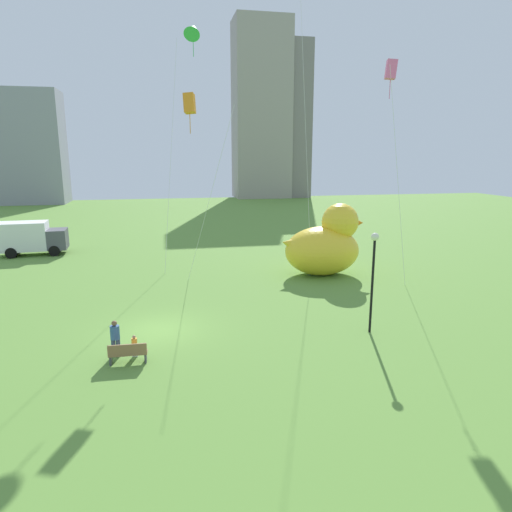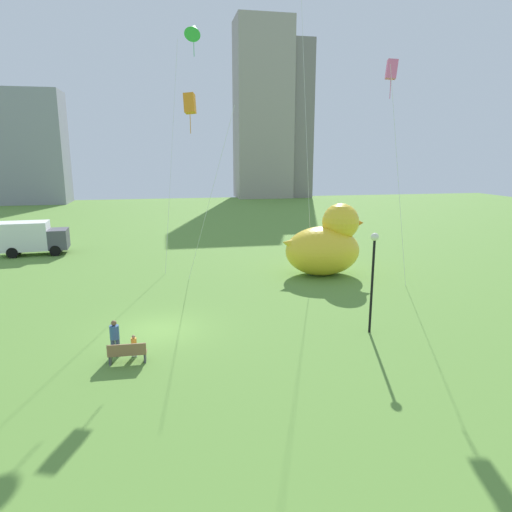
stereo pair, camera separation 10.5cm
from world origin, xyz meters
name	(u,v)px [view 2 (the right image)]	position (x,y,z in m)	size (l,w,h in m)	color
ground_plane	(158,330)	(0.00, 0.00, 0.00)	(140.00, 140.00, 0.00)	#5E8D38
park_bench	(127,353)	(-1.20, -3.47, 0.47)	(1.56, 0.49, 0.90)	olive
person_adult	(115,337)	(-1.75, -2.63, 0.89)	(0.39, 0.39, 1.61)	#38476B
person_child	(134,345)	(-0.96, -2.85, 0.54)	(0.24, 0.24, 0.98)	silver
giant_inflatable_duck	(326,245)	(11.63, 8.58, 2.17)	(6.14, 3.94, 5.09)	yellow
lamppost	(373,265)	(10.05, -2.25, 3.35)	(0.37, 0.37, 4.89)	black
box_truck	(32,238)	(-10.75, 19.80, 1.43)	(5.59, 2.68, 2.85)	white
city_skyline	(171,127)	(2.17, 68.72, 13.52)	(73.17, 15.11, 33.57)	slate
kite_green	(193,30)	(2.93, 11.97, 16.62)	(3.33, 3.59, 17.45)	silver
kite_pink	(392,71)	(14.42, 5.70, 13.38)	(2.38, 1.90, 14.06)	silver
kite_orange	(190,105)	(2.25, 6.52, 11.27)	(3.09, 3.16, 11.95)	silver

